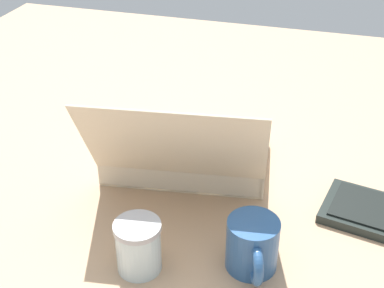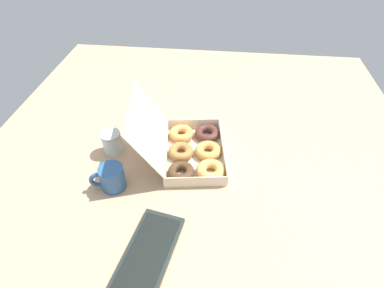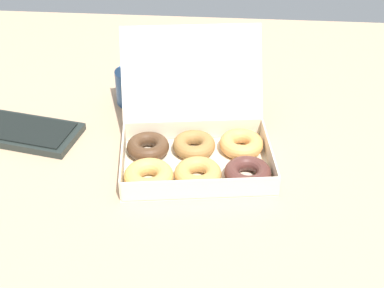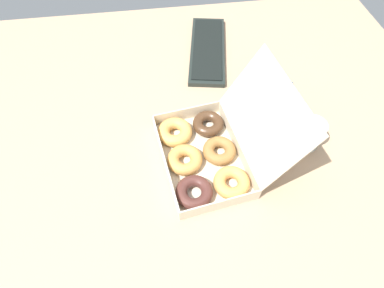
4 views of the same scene
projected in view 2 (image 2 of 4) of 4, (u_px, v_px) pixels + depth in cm
name	position (u px, v px, depth cm)	size (l,w,h in cm)	color
ground_plane	(201.00, 147.00, 125.63)	(180.00, 180.00, 2.00)	tan
donut_box	(191.00, 149.00, 118.40)	(38.47, 40.01, 24.89)	beige
keyboard	(140.00, 273.00, 84.09)	(42.44, 20.81, 2.20)	#212825
coffee_mug	(111.00, 177.00, 105.50)	(8.77, 12.31, 9.32)	#2D578E
glass_jar	(112.00, 142.00, 119.27)	(7.89, 7.89, 9.37)	silver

